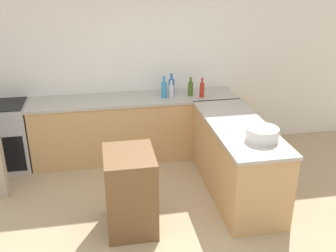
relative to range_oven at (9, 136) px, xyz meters
The scene contains 12 objects.
ground_plane 2.77m from the range_oven, 49.38° to the right, with size 14.00×14.00×0.00m, color tan.
wall_back 2.01m from the range_oven, 10.94° to the left, with size 8.00×0.06×2.70m.
counter_back 1.78m from the range_oven, ahead, with size 2.96×0.65×0.92m.
counter_peninsula 3.16m from the range_oven, 22.68° to the right, with size 0.69×1.84×0.92m.
range_oven is the anchor object (origin of this frame).
island_table 2.30m from the range_oven, 47.74° to the right, with size 0.53×0.65×0.90m.
mixing_bowl 3.48m from the range_oven, 28.95° to the right, with size 0.35×0.35×0.14m.
water_bottle_blue 2.40m from the range_oven, ahead, with size 0.09×0.09×0.32m.
dish_soap_bottle 2.28m from the range_oven, ahead, with size 0.08×0.08×0.31m.
olive_oil_bottle 2.65m from the range_oven, ahead, with size 0.07×0.07×0.27m.
vinegar_bottle_clear 2.37m from the range_oven, ahead, with size 0.07×0.07×0.25m.
hot_sauce_bottle 2.80m from the range_oven, ahead, with size 0.07×0.07×0.29m.
Camera 1 is at (-0.48, -3.25, 2.73)m, focal length 42.00 mm.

